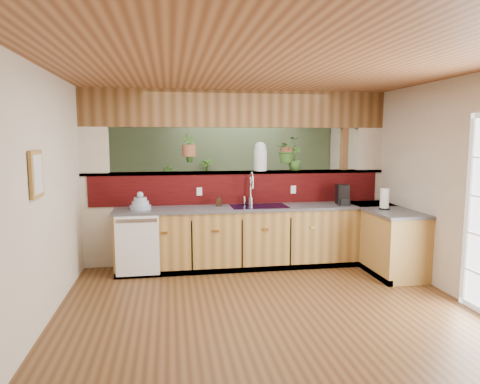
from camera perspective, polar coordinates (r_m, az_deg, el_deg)
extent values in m
cube|color=#523319|center=(5.51, 2.02, -12.84)|extent=(4.60, 7.00, 0.01)
cube|color=brown|center=(5.23, 2.15, 15.00)|extent=(4.60, 7.00, 0.01)
cube|color=beige|center=(8.66, -2.52, 3.27)|extent=(4.60, 0.02, 2.60)
cube|color=beige|center=(1.97, 23.06, -10.67)|extent=(4.60, 0.02, 2.60)
cube|color=beige|center=(5.27, -23.25, 0.19)|extent=(0.02, 7.00, 2.60)
cube|color=beige|center=(6.10, 23.77, 1.04)|extent=(0.02, 7.00, 2.60)
cube|color=beige|center=(6.62, -0.26, -3.38)|extent=(4.60, 0.15, 1.35)
cube|color=#3C0708|center=(6.47, -0.14, 0.41)|extent=(4.40, 0.02, 0.45)
cube|color=brown|center=(6.53, -0.26, 2.63)|extent=(4.60, 0.21, 0.04)
cube|color=brown|center=(6.53, -0.27, 11.02)|extent=(4.60, 0.15, 0.55)
cube|color=beige|center=(6.52, -18.89, 5.14)|extent=(0.40, 0.15, 0.70)
cube|color=beige|center=(7.15, 16.66, 5.37)|extent=(0.40, 0.15, 0.70)
cube|color=brown|center=(7.01, 13.61, 2.16)|extent=(0.10, 0.10, 2.60)
cube|color=brown|center=(6.53, -0.26, 2.63)|extent=(4.60, 0.21, 0.04)
cube|color=brown|center=(6.53, -0.27, 11.02)|extent=(4.60, 0.15, 0.55)
cube|color=#546C49|center=(8.64, -2.50, 3.26)|extent=(4.55, 0.02, 2.55)
cube|color=olive|center=(6.36, 2.52, -6.09)|extent=(4.10, 0.60, 0.86)
cube|color=#444448|center=(6.27, 2.54, -2.08)|extent=(4.14, 0.64, 0.04)
cube|color=olive|center=(6.55, 18.60, -6.07)|extent=(0.60, 1.48, 0.86)
cube|color=#444448|center=(6.46, 18.76, -2.18)|extent=(0.64, 1.52, 0.04)
cube|color=olive|center=(6.92, 16.90, -5.29)|extent=(0.60, 0.60, 0.86)
cube|color=#444448|center=(6.84, 17.04, -1.61)|extent=(0.64, 0.64, 0.04)
cube|color=black|center=(6.20, 3.02, -10.16)|extent=(4.10, 0.06, 0.08)
cube|color=black|center=(6.52, 16.33, -9.57)|extent=(0.06, 1.48, 0.08)
cube|color=white|center=(5.94, -13.53, -7.04)|extent=(0.58, 0.02, 0.82)
cube|color=#B7B7B2|center=(5.85, -13.64, -3.75)|extent=(0.54, 0.01, 0.05)
cube|color=black|center=(6.27, 2.54, -2.03)|extent=(0.82, 0.50, 0.03)
cube|color=black|center=(6.25, 0.83, -2.85)|extent=(0.34, 0.40, 0.16)
cube|color=black|center=(6.32, 4.23, -2.75)|extent=(0.34, 0.40, 0.16)
cube|color=olive|center=(4.47, -25.53, 2.16)|extent=(0.03, 0.35, 0.45)
cube|color=silver|center=(4.46, -25.34, 2.16)|extent=(0.01, 0.27, 0.37)
cylinder|color=#B7B7B2|center=(6.43, 1.42, -1.18)|extent=(0.07, 0.07, 0.11)
cylinder|color=#B7B7B2|center=(6.41, 1.42, 0.51)|extent=(0.03, 0.03, 0.30)
torus|color=#B7B7B2|center=(6.32, 1.55, 1.76)|extent=(0.21, 0.11, 0.22)
cylinder|color=#B7B7B2|center=(6.24, 1.72, 1.00)|extent=(0.03, 0.03, 0.13)
cylinder|color=#B7B7B2|center=(6.41, 0.58, -1.01)|extent=(0.03, 0.03, 0.11)
cylinder|color=#93A4BE|center=(6.12, -13.12, -2.00)|extent=(0.29, 0.29, 0.06)
cylinder|color=#93A4BE|center=(6.11, -13.14, -1.46)|extent=(0.23, 0.23, 0.05)
cylinder|color=#93A4BE|center=(6.10, -13.15, -0.95)|extent=(0.18, 0.18, 0.05)
sphere|color=#93A4BE|center=(6.09, -13.17, -0.37)|extent=(0.09, 0.09, 0.09)
imported|color=#392415|center=(6.26, -2.81, -1.12)|extent=(0.09, 0.09, 0.17)
cube|color=black|center=(6.58, 13.46, -0.33)|extent=(0.16, 0.26, 0.30)
cube|color=black|center=(6.51, 13.74, -1.31)|extent=(0.14, 0.10, 0.10)
cylinder|color=silver|center=(6.53, 13.65, -0.92)|extent=(0.08, 0.08, 0.08)
cylinder|color=black|center=(6.32, 18.67, -2.10)|extent=(0.15, 0.15, 0.02)
cylinder|color=#B7B7B2|center=(6.29, 18.72, -0.79)|extent=(0.02, 0.02, 0.31)
cylinder|color=white|center=(6.29, 18.72, -0.79)|extent=(0.12, 0.12, 0.27)
cylinder|color=silver|center=(6.58, 2.72, 4.28)|extent=(0.20, 0.20, 0.33)
sphere|color=silver|center=(6.58, 2.73, 5.91)|extent=(0.18, 0.18, 0.18)
imported|color=#2E561E|center=(6.72, 7.32, 4.48)|extent=(0.28, 0.28, 0.38)
cylinder|color=brown|center=(6.44, -6.85, 7.30)|extent=(0.01, 0.01, 0.28)
cylinder|color=brown|center=(6.44, -6.82, 5.50)|extent=(0.20, 0.20, 0.17)
imported|color=#2E561E|center=(6.44, -6.86, 7.78)|extent=(0.27, 0.23, 0.43)
cylinder|color=brown|center=(6.67, 6.23, 7.15)|extent=(0.01, 0.01, 0.32)
cylinder|color=brown|center=(6.68, 6.21, 5.25)|extent=(0.19, 0.19, 0.16)
imported|color=#2E561E|center=(6.67, 6.23, 7.32)|extent=(0.46, 0.44, 0.40)
cube|color=black|center=(8.45, -6.48, -2.32)|extent=(1.45, 0.51, 0.94)
imported|color=#2E561E|center=(8.36, -9.53, 2.17)|extent=(0.24, 0.19, 0.40)
imported|color=#2E561E|center=(8.38, -4.52, 2.68)|extent=(0.39, 0.39, 0.52)
imported|color=#2E561E|center=(8.18, 4.78, -3.42)|extent=(0.84, 0.77, 0.77)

